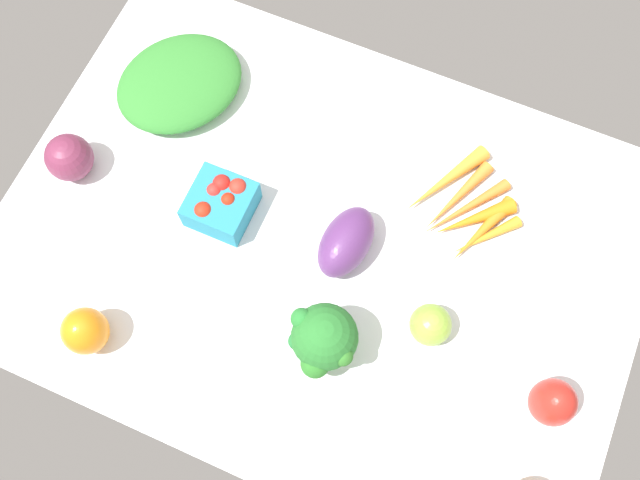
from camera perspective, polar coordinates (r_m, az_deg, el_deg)
tablecloth at (r=118.79cm, az=-0.00°, el=-0.50°), size 104.00×76.00×2.00cm
carrot_bunch at (r=121.16cm, az=11.42°, el=2.47°), size 19.74×21.53×2.84cm
eggplant at (r=114.02cm, az=2.08°, el=-0.15°), size 8.92×13.45×7.60cm
berry_basket at (r=118.17cm, az=-7.84°, el=2.94°), size 9.88×9.88×6.62cm
broccoli_head at (r=106.16cm, az=0.23°, el=-7.89°), size 10.65×11.18×12.31cm
leafy_greens_clump at (r=130.39cm, az=-11.04°, el=12.09°), size 28.05×29.14×5.49cm
bell_pepper_orange at (r=115.03cm, az=-18.06°, el=-6.85°), size 7.46×7.46×8.48cm
red_onion_center at (r=126.59cm, az=-19.22°, el=6.18°), size 7.93×7.93×7.93cm
bell_pepper_red at (r=112.38cm, az=17.91°, el=-12.12°), size 8.42×8.42×9.30cm
heirloom_tomato_green at (r=111.94cm, az=8.72°, el=-6.64°), size 6.53×6.53×6.53cm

